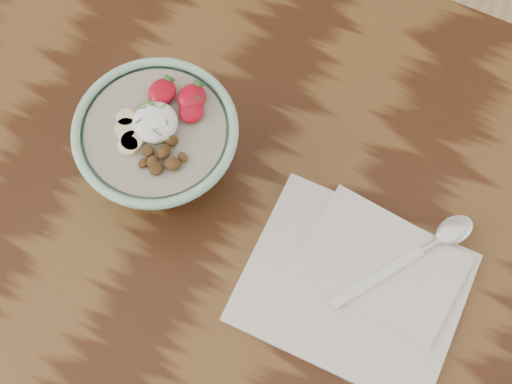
% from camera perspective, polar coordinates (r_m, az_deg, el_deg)
% --- Properties ---
extents(table, '(1.60, 0.90, 0.75)m').
position_cam_1_polar(table, '(0.92, -5.26, -5.53)').
color(table, '#371C0D').
rests_on(table, ground).
extents(breakfast_bowl, '(0.18, 0.18, 0.12)m').
position_cam_1_polar(breakfast_bowl, '(0.81, -7.72, 3.77)').
color(breakfast_bowl, '#90C2A6').
rests_on(breakfast_bowl, table).
extents(napkin, '(0.24, 0.20, 0.01)m').
position_cam_1_polar(napkin, '(0.81, 8.25, -7.18)').
color(napkin, silver).
rests_on(napkin, table).
extents(spoon, '(0.12, 0.17, 0.01)m').
position_cam_1_polar(spoon, '(0.83, 14.17, -3.86)').
color(spoon, silver).
rests_on(spoon, napkin).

